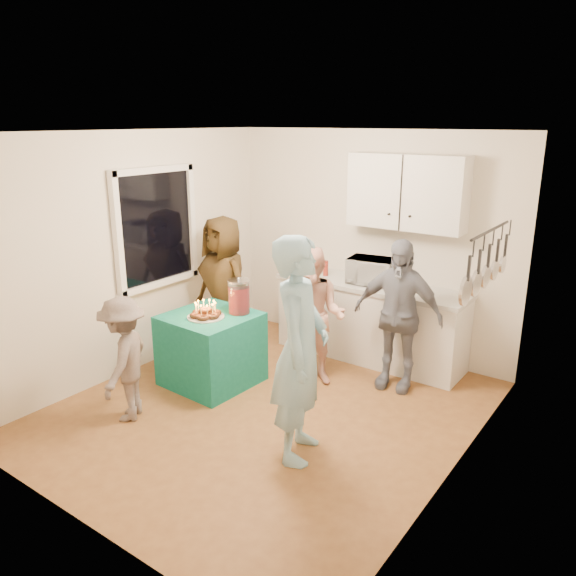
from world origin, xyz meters
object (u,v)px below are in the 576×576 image
Objects in this scene: woman_back_left at (223,286)px; child_near_left at (124,359)px; microwave at (372,271)px; punch_jar at (239,297)px; party_table at (211,349)px; counter at (369,323)px; woman_back_right at (397,315)px; man_birthday at (300,350)px; woman_back_center at (313,317)px.

child_near_left is (0.30, -1.70, -0.24)m from woman_back_left.
microwave is 1.73m from woman_back_left.
punch_jar is at bearing -27.33° from woman_back_left.
woman_back_left is (-0.64, 0.47, -0.10)m from punch_jar.
microwave is 1.99m from party_table.
woman_back_left is (-1.48, -0.86, 0.40)m from counter.
microwave is 1.58m from punch_jar.
party_table is 1.97m from woman_back_right.
counter is 1.18× the size of man_birthday.
microwave is at bearing 131.43° from woman_back_right.
child_near_left is at bearing -97.60° from party_table.
child_near_left is at bearing -114.88° from counter.
woman_back_left is 2.08m from woman_back_right.
woman_back_right is at bearing -25.51° from man_birthday.
woman_back_left is 1.74m from child_near_left.
man_birthday is 1.13× the size of woman_back_left.
woman_back_center is at bearing -158.29° from woman_back_right.
man_birthday is (1.30, -0.78, 0.00)m from punch_jar.
woman_back_left is at bearing -176.98° from woman_back_right.
punch_jar is 1.52m from man_birthday.
woman_back_center is (0.65, 0.41, -0.20)m from punch_jar.
party_table is 0.93m from woman_back_left.
child_near_left is at bearing -137.32° from woman_back_right.
child_near_left is at bearing -71.20° from woman_back_left.
man_birthday is (0.46, -2.11, -0.12)m from microwave.
microwave is 2.16m from man_birthday.
party_table is 0.72× the size of child_near_left.
punch_jar is at bearing -122.30° from counter.
party_table is 1.70m from man_birthday.
counter is 2.59× the size of party_table.
punch_jar is at bearing -156.41° from woman_back_right.
woman_back_center is at bearing -110.36° from microwave.
microwave is 0.32× the size of woman_back_left.
party_table is at bearing -153.85° from woman_back_right.
punch_jar is at bearing 134.16° from child_near_left.
woman_back_left is (-1.48, -0.86, -0.23)m from microwave.
woman_back_right is at bearing 30.45° from punch_jar.
woman_back_right is at bearing -41.64° from counter.
microwave reaches higher than punch_jar.
microwave is 0.62× the size of party_table.
counter is 1.50× the size of woman_back_center.
woman_back_right is at bearing 109.41° from child_near_left.
party_table is at bearing -133.31° from punch_jar.
man_birthday is at bearing -23.85° from woman_back_left.
woman_back_center is (-0.19, -0.92, 0.30)m from counter.
woman_back_right is at bearing -50.10° from microwave.
man_birthday reaches higher than woman_back_left.
microwave is at bearing 64.27° from woman_back_center.
woman_back_left reaches higher than woman_back_right.
woman_back_left is at bearing 143.76° from punch_jar.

